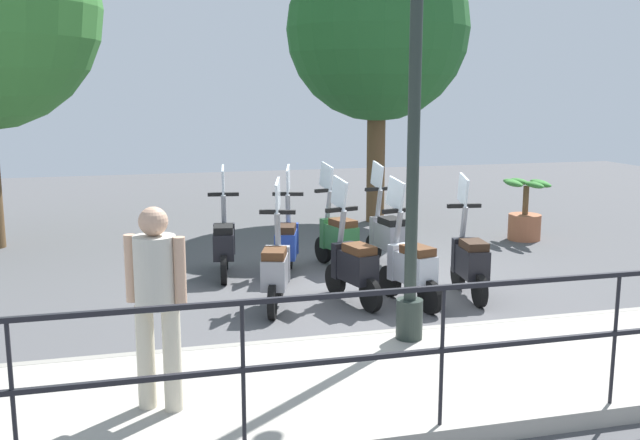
{
  "coord_description": "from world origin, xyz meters",
  "views": [
    {
      "loc": [
        -8.73,
        2.82,
        2.59
      ],
      "look_at": [
        0.2,
        0.5,
        0.9
      ],
      "focal_mm": 40.0,
      "sensor_mm": 36.0,
      "label": 1
    }
  ],
  "objects_px": {
    "tree_distant": "(378,30)",
    "scooter_far_2": "(287,243)",
    "scooter_far_3": "(224,243)",
    "scooter_far_0": "(387,235)",
    "pedestrian_distant": "(156,293)",
    "scooter_near_3": "(276,269)",
    "lamp_post_near": "(413,164)",
    "potted_palm": "(525,215)",
    "scooter_near_2": "(353,265)",
    "scooter_near_1": "(410,266)",
    "scooter_near_0": "(469,260)",
    "scooter_far_1": "(338,236)"
  },
  "relations": [
    {
      "from": "pedestrian_distant",
      "to": "scooter_near_1",
      "type": "distance_m",
      "value": 4.0
    },
    {
      "from": "potted_palm",
      "to": "scooter_near_2",
      "type": "xyz_separation_m",
      "value": [
        -2.85,
        4.02,
        0.04
      ]
    },
    {
      "from": "potted_palm",
      "to": "scooter_near_0",
      "type": "distance_m",
      "value": 3.92
    },
    {
      "from": "pedestrian_distant",
      "to": "scooter_near_1",
      "type": "height_order",
      "value": "pedestrian_distant"
    },
    {
      "from": "pedestrian_distant",
      "to": "scooter_far_1",
      "type": "distance_m",
      "value": 5.24
    },
    {
      "from": "tree_distant",
      "to": "scooter_near_2",
      "type": "bearing_deg",
      "value": 158.24
    },
    {
      "from": "lamp_post_near",
      "to": "scooter_far_2",
      "type": "bearing_deg",
      "value": 9.86
    },
    {
      "from": "scooter_far_0",
      "to": "scooter_far_2",
      "type": "height_order",
      "value": "same"
    },
    {
      "from": "tree_distant",
      "to": "lamp_post_near",
      "type": "bearing_deg",
      "value": 163.73
    },
    {
      "from": "pedestrian_distant",
      "to": "scooter_near_2",
      "type": "distance_m",
      "value": 3.71
    },
    {
      "from": "scooter_near_0",
      "to": "scooter_near_2",
      "type": "height_order",
      "value": "same"
    },
    {
      "from": "scooter_near_3",
      "to": "scooter_far_0",
      "type": "height_order",
      "value": "same"
    },
    {
      "from": "lamp_post_near",
      "to": "scooter_near_0",
      "type": "xyz_separation_m",
      "value": [
        1.62,
        -1.45,
        -1.41
      ]
    },
    {
      "from": "lamp_post_near",
      "to": "tree_distant",
      "type": "xyz_separation_m",
      "value": [
        6.95,
        -2.03,
        1.82
      ]
    },
    {
      "from": "scooter_near_0",
      "to": "scooter_near_2",
      "type": "distance_m",
      "value": 1.5
    },
    {
      "from": "scooter_far_1",
      "to": "scooter_far_2",
      "type": "distance_m",
      "value": 0.84
    },
    {
      "from": "lamp_post_near",
      "to": "pedestrian_distant",
      "type": "height_order",
      "value": "lamp_post_near"
    },
    {
      "from": "pedestrian_distant",
      "to": "scooter_far_3",
      "type": "distance_m",
      "value": 4.57
    },
    {
      "from": "lamp_post_near",
      "to": "scooter_near_2",
      "type": "relative_size",
      "value": 2.57
    },
    {
      "from": "pedestrian_distant",
      "to": "scooter_near_1",
      "type": "xyz_separation_m",
      "value": [
        2.5,
        -3.06,
        -0.6
      ]
    },
    {
      "from": "scooter_near_1",
      "to": "scooter_far_2",
      "type": "height_order",
      "value": "same"
    },
    {
      "from": "scooter_near_1",
      "to": "scooter_far_1",
      "type": "height_order",
      "value": "same"
    },
    {
      "from": "tree_distant",
      "to": "scooter_far_3",
      "type": "relative_size",
      "value": 3.56
    },
    {
      "from": "potted_palm",
      "to": "scooter_far_0",
      "type": "relative_size",
      "value": 0.69
    },
    {
      "from": "scooter_near_1",
      "to": "scooter_far_3",
      "type": "bearing_deg",
      "value": 32.35
    },
    {
      "from": "lamp_post_near",
      "to": "pedestrian_distant",
      "type": "relative_size",
      "value": 2.49
    },
    {
      "from": "scooter_near_0",
      "to": "scooter_near_2",
      "type": "xyz_separation_m",
      "value": [
        0.13,
        1.49,
        0.0
      ]
    },
    {
      "from": "scooter_near_2",
      "to": "scooter_far_0",
      "type": "distance_m",
      "value": 1.93
    },
    {
      "from": "scooter_near_2",
      "to": "scooter_far_0",
      "type": "xyz_separation_m",
      "value": [
        1.63,
        -1.03,
        0.0
      ]
    },
    {
      "from": "scooter_near_1",
      "to": "scooter_near_3",
      "type": "bearing_deg",
      "value": 66.23
    },
    {
      "from": "tree_distant",
      "to": "scooter_far_2",
      "type": "height_order",
      "value": "tree_distant"
    },
    {
      "from": "scooter_far_2",
      "to": "scooter_far_3",
      "type": "bearing_deg",
      "value": 94.27
    },
    {
      "from": "lamp_post_near",
      "to": "scooter_far_3",
      "type": "relative_size",
      "value": 2.57
    },
    {
      "from": "pedestrian_distant",
      "to": "tree_distant",
      "type": "distance_m",
      "value": 9.5
    },
    {
      "from": "scooter_near_3",
      "to": "scooter_far_2",
      "type": "distance_m",
      "value": 1.52
    },
    {
      "from": "pedestrian_distant",
      "to": "scooter_far_0",
      "type": "bearing_deg",
      "value": 169.3
    },
    {
      "from": "scooter_near_0",
      "to": "scooter_far_2",
      "type": "xyz_separation_m",
      "value": [
        1.6,
        2.01,
        0.0
      ]
    },
    {
      "from": "scooter_near_3",
      "to": "tree_distant",
      "type": "bearing_deg",
      "value": -13.36
    },
    {
      "from": "pedestrian_distant",
      "to": "scooter_near_0",
      "type": "relative_size",
      "value": 1.03
    },
    {
      "from": "scooter_near_3",
      "to": "scooter_far_0",
      "type": "relative_size",
      "value": 1.0
    },
    {
      "from": "lamp_post_near",
      "to": "scooter_near_3",
      "type": "bearing_deg",
      "value": 29.49
    },
    {
      "from": "pedestrian_distant",
      "to": "scooter_far_0",
      "type": "height_order",
      "value": "pedestrian_distant"
    },
    {
      "from": "potted_palm",
      "to": "scooter_near_2",
      "type": "relative_size",
      "value": 0.69
    },
    {
      "from": "potted_palm",
      "to": "scooter_far_3",
      "type": "bearing_deg",
      "value": 102.47
    },
    {
      "from": "tree_distant",
      "to": "scooter_far_2",
      "type": "relative_size",
      "value": 3.56
    },
    {
      "from": "lamp_post_near",
      "to": "scooter_near_2",
      "type": "bearing_deg",
      "value": 1.49
    },
    {
      "from": "potted_palm",
      "to": "scooter_far_1",
      "type": "relative_size",
      "value": 0.69
    },
    {
      "from": "scooter_far_2",
      "to": "scooter_far_0",
      "type": "bearing_deg",
      "value": -67.5
    },
    {
      "from": "pedestrian_distant",
      "to": "scooter_far_1",
      "type": "bearing_deg",
      "value": 176.11
    },
    {
      "from": "scooter_far_1",
      "to": "scooter_far_3",
      "type": "relative_size",
      "value": 1.0
    }
  ]
}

